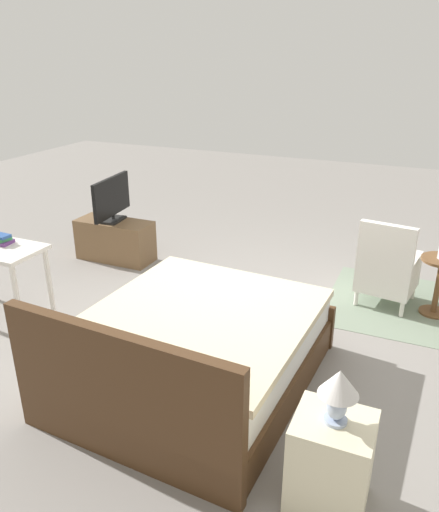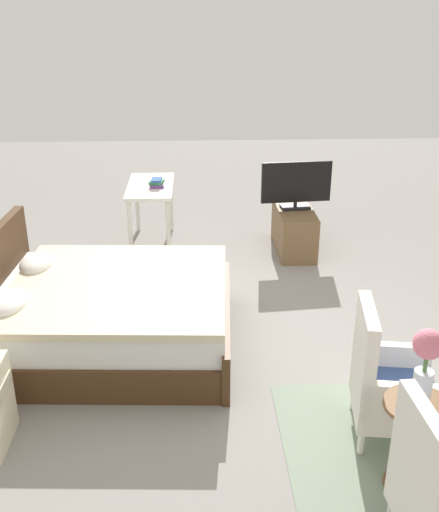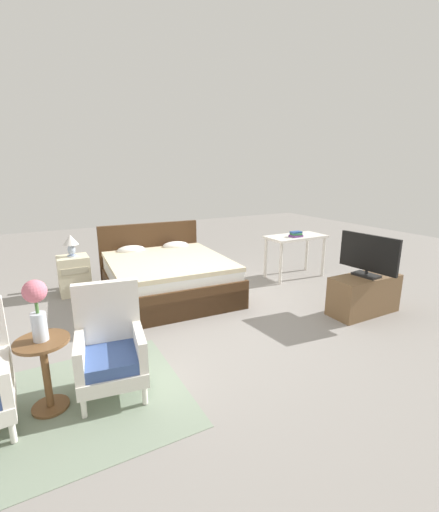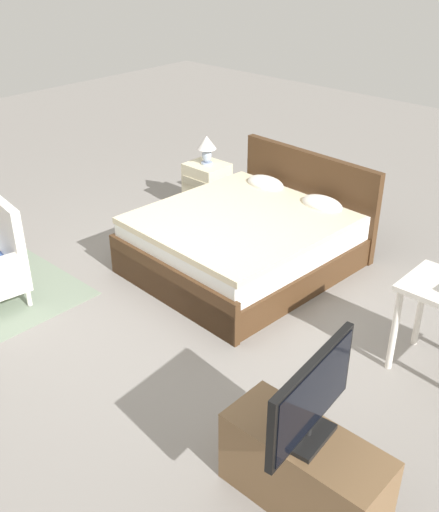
{
  "view_description": "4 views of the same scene",
  "coord_description": "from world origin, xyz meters",
  "px_view_note": "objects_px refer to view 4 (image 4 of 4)",
  "views": [
    {
      "loc": [
        -1.59,
        4.02,
        2.45
      ],
      "look_at": [
        0.18,
        -0.02,
        0.63
      ],
      "focal_mm": 35.0,
      "sensor_mm": 36.0,
      "label": 1
    },
    {
      "loc": [
        -4.51,
        0.34,
        2.69
      ],
      "look_at": [
        0.14,
        0.14,
        0.71
      ],
      "focal_mm": 42.0,
      "sensor_mm": 36.0,
      "label": 2
    },
    {
      "loc": [
        -1.72,
        -3.61,
        1.86
      ],
      "look_at": [
        0.32,
        0.15,
        0.76
      ],
      "focal_mm": 24.0,
      "sensor_mm": 36.0,
      "label": 3
    },
    {
      "loc": [
        3.23,
        -2.89,
        2.96
      ],
      "look_at": [
        0.35,
        0.21,
        0.63
      ],
      "focal_mm": 42.0,
      "sensor_mm": 36.0,
      "label": 4
    }
  ],
  "objects_px": {
    "tv_stand": "(304,470)",
    "nightstand": "(207,188)",
    "bed": "(248,239)",
    "table_lamp": "(207,146)",
    "tv_flatscreen": "(311,399)"
  },
  "relations": [
    {
      "from": "tv_stand",
      "to": "nightstand",
      "type": "bearing_deg",
      "value": 141.47
    },
    {
      "from": "nightstand",
      "to": "bed",
      "type": "bearing_deg",
      "value": -29.4
    },
    {
      "from": "table_lamp",
      "to": "tv_flatscreen",
      "type": "height_order",
      "value": "tv_flatscreen"
    },
    {
      "from": "nightstand",
      "to": "table_lamp",
      "type": "distance_m",
      "value": 0.51
    },
    {
      "from": "table_lamp",
      "to": "tv_stand",
      "type": "bearing_deg",
      "value": -38.54
    },
    {
      "from": "bed",
      "to": "table_lamp",
      "type": "height_order",
      "value": "bed"
    },
    {
      "from": "bed",
      "to": "tv_flatscreen",
      "type": "height_order",
      "value": "tv_flatscreen"
    },
    {
      "from": "tv_stand",
      "to": "bed",
      "type": "bearing_deg",
      "value": 136.93
    },
    {
      "from": "nightstand",
      "to": "tv_flatscreen",
      "type": "distance_m",
      "value": 4.19
    },
    {
      "from": "tv_stand",
      "to": "tv_flatscreen",
      "type": "xyz_separation_m",
      "value": [
        0.0,
        0.0,
        0.54
      ]
    },
    {
      "from": "bed",
      "to": "tv_stand",
      "type": "distance_m",
      "value": 2.79
    },
    {
      "from": "nightstand",
      "to": "table_lamp",
      "type": "height_order",
      "value": "table_lamp"
    },
    {
      "from": "bed",
      "to": "tv_flatscreen",
      "type": "bearing_deg",
      "value": -43.04
    },
    {
      "from": "tv_stand",
      "to": "table_lamp",
      "type": "bearing_deg",
      "value": 141.46
    },
    {
      "from": "tv_flatscreen",
      "to": "bed",
      "type": "bearing_deg",
      "value": 136.96
    }
  ]
}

